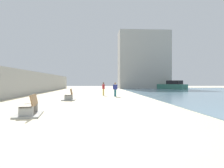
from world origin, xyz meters
name	(u,v)px	position (x,y,z in m)	size (l,w,h in m)	color
ground_plane	(90,96)	(0.00, 18.00, 0.00)	(120.00, 120.00, 0.00)	beige
seawall	(22,83)	(-7.50, 18.00, 1.45)	(0.80, 64.00, 2.90)	#9E9E99
bench_near	(29,110)	(-2.20, 3.30, 0.23)	(1.36, 2.22, 0.98)	#9E9E99
bench_far	(69,97)	(-1.55, 12.21, 0.23)	(1.23, 2.17, 0.98)	#9E9E99
person_walking	(115,89)	(2.79, 16.50, 0.86)	(0.51, 0.27, 1.51)	teal
person_standing	(103,88)	(1.57, 18.28, 0.88)	(0.30, 0.49, 1.53)	gold
boat_nearest	(171,86)	(16.88, 40.65, 0.74)	(5.67, 7.84, 1.85)	#337060
harbor_building	(143,60)	(11.85, 46.00, 6.79)	(12.00, 6.00, 13.57)	#9E9E99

